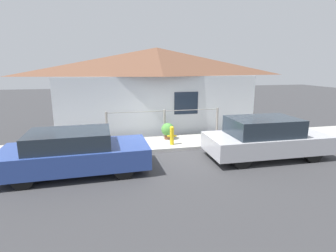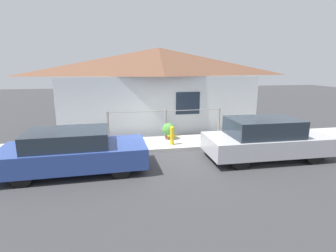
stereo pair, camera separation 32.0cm
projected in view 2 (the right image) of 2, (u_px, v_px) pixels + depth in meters
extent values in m
plane|color=#38383A|center=(173.00, 151.00, 9.72)|extent=(60.00, 60.00, 0.00)
cube|color=#B2AFA8|center=(169.00, 143.00, 10.58)|extent=(24.00, 1.82, 0.11)
cube|color=silver|center=(163.00, 107.00, 11.66)|extent=(9.05, 0.12, 2.65)
cube|color=#1E2838|center=(188.00, 103.00, 11.77)|extent=(1.10, 0.04, 1.00)
pyramid|color=brown|center=(159.00, 62.00, 12.22)|extent=(9.45, 2.20, 1.27)
cylinder|color=gray|center=(108.00, 126.00, 10.73)|extent=(0.10, 0.10, 1.18)
cylinder|color=gray|center=(166.00, 123.00, 11.16)|extent=(0.10, 0.10, 1.18)
cylinder|color=gray|center=(219.00, 121.00, 11.60)|extent=(0.10, 0.10, 1.18)
cylinder|color=gray|center=(165.00, 111.00, 11.04)|extent=(4.80, 0.03, 0.03)
cube|color=#2D4793|center=(75.00, 155.00, 7.75)|extent=(4.18, 1.89, 0.60)
cube|color=#232D38|center=(68.00, 138.00, 7.59)|extent=(2.32, 1.62, 0.46)
cylinder|color=black|center=(119.00, 151.00, 8.79)|extent=(0.58, 0.22, 0.57)
cylinder|color=black|center=(121.00, 168.00, 7.34)|extent=(0.58, 0.22, 0.57)
cylinder|color=black|center=(36.00, 157.00, 8.25)|extent=(0.58, 0.22, 0.57)
cylinder|color=black|center=(21.00, 176.00, 6.80)|extent=(0.58, 0.22, 0.57)
cube|color=#B7B7BC|center=(266.00, 144.00, 8.86)|extent=(4.11, 1.78, 0.58)
cube|color=#232D38|center=(263.00, 127.00, 8.71)|extent=(2.27, 1.55, 0.58)
cylinder|color=black|center=(286.00, 141.00, 9.85)|extent=(0.63, 0.21, 0.63)
cylinder|color=black|center=(315.00, 154.00, 8.41)|extent=(0.63, 0.21, 0.63)
cylinder|color=black|center=(222.00, 145.00, 9.41)|extent=(0.63, 0.21, 0.63)
cylinder|color=black|center=(241.00, 159.00, 7.97)|extent=(0.63, 0.21, 0.63)
cylinder|color=yellow|center=(172.00, 137.00, 10.10)|extent=(0.16, 0.16, 0.62)
sphere|color=yellow|center=(172.00, 128.00, 10.03)|extent=(0.16, 0.16, 0.16)
cylinder|color=yellow|center=(169.00, 136.00, 10.08)|extent=(0.14, 0.07, 0.07)
cylinder|color=yellow|center=(175.00, 136.00, 10.12)|extent=(0.14, 0.07, 0.07)
cylinder|color=brown|center=(168.00, 136.00, 10.92)|extent=(0.27, 0.27, 0.21)
sphere|color=#4C8E3D|center=(168.00, 129.00, 10.86)|extent=(0.53, 0.53, 0.53)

